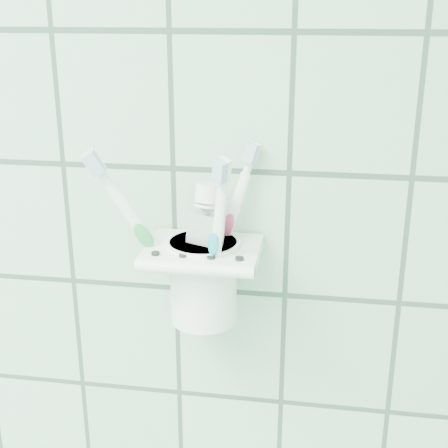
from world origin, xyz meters
name	(u,v)px	position (x,y,z in m)	size (l,w,h in m)	color
holder_bracket	(203,253)	(0.67, 1.15, 1.32)	(0.12, 0.10, 0.04)	white
cup	(204,277)	(0.67, 1.16, 1.29)	(0.08, 0.08, 0.09)	white
toothbrush_pink	(195,220)	(0.66, 1.16, 1.35)	(0.10, 0.04, 0.20)	white
toothbrush_blue	(203,225)	(0.67, 1.17, 1.34)	(0.06, 0.03, 0.19)	white
toothbrush_orange	(209,234)	(0.68, 1.14, 1.34)	(0.04, 0.05, 0.19)	white
toothpaste_tube	(197,245)	(0.67, 1.14, 1.33)	(0.05, 0.04, 0.15)	silver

